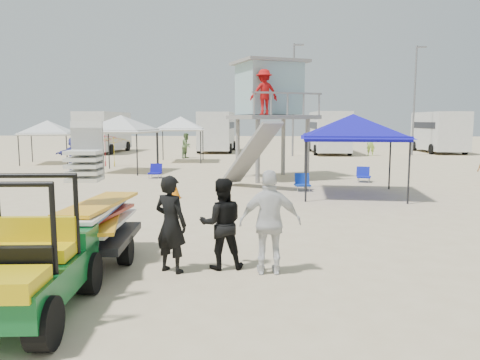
# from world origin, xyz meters

# --- Properties ---
(ground) EXTENTS (140.00, 140.00, 0.00)m
(ground) POSITION_xyz_m (0.00, 0.00, 0.00)
(ground) COLOR beige
(ground) RESTS_ON ground
(utility_cart) EXTENTS (1.42, 2.53, 1.85)m
(utility_cart) POSITION_xyz_m (-2.07, -1.45, 0.86)
(utility_cart) COLOR #0D5522
(utility_cart) RESTS_ON ground
(surf_trailer) EXTENTS (1.57, 2.64, 2.28)m
(surf_trailer) POSITION_xyz_m (-2.07, 0.88, 0.93)
(surf_trailer) COLOR black
(surf_trailer) RESTS_ON ground
(man_left) EXTENTS (0.73, 0.63, 1.68)m
(man_left) POSITION_xyz_m (-0.55, 0.58, 0.84)
(man_left) COLOR black
(man_left) RESTS_ON ground
(man_mid) EXTENTS (0.88, 0.74, 1.61)m
(man_mid) POSITION_xyz_m (0.30, 0.83, 0.80)
(man_mid) COLOR black
(man_mid) RESTS_ON ground
(man_right) EXTENTS (1.07, 0.50, 1.78)m
(man_right) POSITION_xyz_m (1.15, 0.58, 0.89)
(man_right) COLOR silver
(man_right) RESTS_ON ground
(lifeguard_tower) EXTENTS (4.20, 4.20, 5.08)m
(lifeguard_tower) POSITION_xyz_m (1.21, 13.82, 3.79)
(lifeguard_tower) COLOR gray
(lifeguard_tower) RESTS_ON ground
(canopy_blue) EXTENTS (3.56, 3.56, 3.22)m
(canopy_blue) POSITION_xyz_m (4.04, 9.21, 2.67)
(canopy_blue) COLOR black
(canopy_blue) RESTS_ON ground
(canopy_white_a) EXTENTS (3.28, 3.28, 3.26)m
(canopy_white_a) POSITION_xyz_m (-6.18, 15.97, 2.71)
(canopy_white_a) COLOR black
(canopy_white_a) RESTS_ON ground
(canopy_white_b) EXTENTS (3.31, 3.31, 3.00)m
(canopy_white_b) POSITION_xyz_m (-12.02, 20.29, 2.45)
(canopy_white_b) COLOR black
(canopy_white_b) RESTS_ON ground
(canopy_white_c) EXTENTS (3.01, 3.01, 3.23)m
(canopy_white_c) POSITION_xyz_m (-4.28, 21.97, 2.68)
(canopy_white_c) COLOR black
(canopy_white_c) RESTS_ON ground
(umbrella_a) EXTENTS (2.28, 2.31, 1.83)m
(umbrella_a) POSITION_xyz_m (-8.00, 18.70, 0.92)
(umbrella_a) COLOR red
(umbrella_a) RESTS_ON ground
(umbrella_b) EXTENTS (2.66, 2.65, 1.71)m
(umbrella_b) POSITION_xyz_m (-7.43, 18.61, 0.86)
(umbrella_b) COLOR gold
(umbrella_b) RESTS_ON ground
(cone_near) EXTENTS (0.34, 0.34, 0.50)m
(cone_near) POSITION_xyz_m (-1.95, 8.17, 0.25)
(cone_near) COLOR orange
(cone_near) RESTS_ON ground
(cone_far) EXTENTS (0.34, 0.34, 0.50)m
(cone_far) POSITION_xyz_m (-6.66, 13.89, 0.25)
(cone_far) COLOR orange
(cone_far) RESTS_ON ground
(beach_chair_a) EXTENTS (0.57, 0.61, 0.64)m
(beach_chair_a) POSITION_xyz_m (-3.95, 13.71, 0.31)
(beach_chair_a) COLOR #0F0E9D
(beach_chair_a) RESTS_ON ground
(beach_chair_b) EXTENTS (0.60, 0.65, 0.64)m
(beach_chair_b) POSITION_xyz_m (2.42, 10.17, 0.31)
(beach_chair_b) COLOR #0F36A9
(beach_chair_b) RESTS_ON ground
(beach_chair_c) EXTENTS (0.66, 0.72, 0.64)m
(beach_chair_c) POSITION_xyz_m (5.21, 12.81, 0.31)
(beach_chair_c) COLOR #101DB3
(beach_chair_c) RESTS_ON ground
(rv_far_left) EXTENTS (2.64, 6.80, 3.25)m
(rv_far_left) POSITION_xyz_m (-12.00, 29.99, 1.80)
(rv_far_left) COLOR silver
(rv_far_left) RESTS_ON ground
(rv_mid_left) EXTENTS (2.65, 6.50, 3.25)m
(rv_mid_left) POSITION_xyz_m (-3.00, 31.49, 1.80)
(rv_mid_left) COLOR silver
(rv_mid_left) RESTS_ON ground
(rv_mid_right) EXTENTS (2.64, 7.00, 3.25)m
(rv_mid_right) POSITION_xyz_m (6.00, 29.99, 1.80)
(rv_mid_right) COLOR silver
(rv_mid_right) RESTS_ON ground
(rv_far_right) EXTENTS (2.64, 6.60, 3.25)m
(rv_far_right) POSITION_xyz_m (15.00, 31.49, 1.80)
(rv_far_right) COLOR silver
(rv_far_right) RESTS_ON ground
(light_pole_left) EXTENTS (0.14, 0.14, 8.00)m
(light_pole_left) POSITION_xyz_m (3.00, 27.00, 4.00)
(light_pole_left) COLOR slate
(light_pole_left) RESTS_ON ground
(light_pole_right) EXTENTS (0.14, 0.14, 8.00)m
(light_pole_right) POSITION_xyz_m (12.00, 28.50, 4.00)
(light_pole_right) COLOR slate
(light_pole_right) RESTS_ON ground
(distant_beachgoers) EXTENTS (19.88, 16.26, 1.81)m
(distant_beachgoers) POSITION_xyz_m (-1.98, 18.66, 0.87)
(distant_beachgoers) COLOR #678952
(distant_beachgoers) RESTS_ON ground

